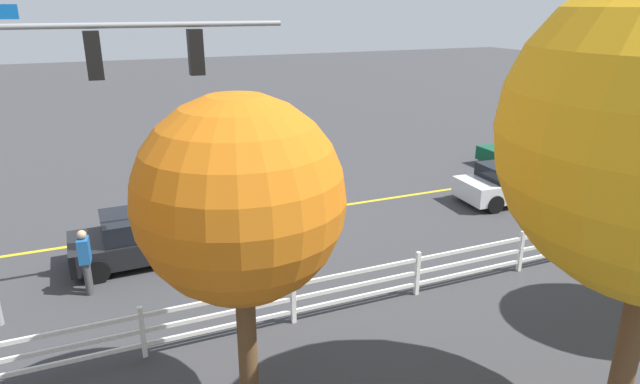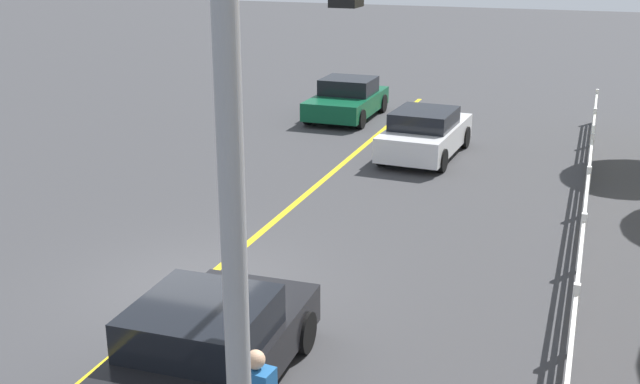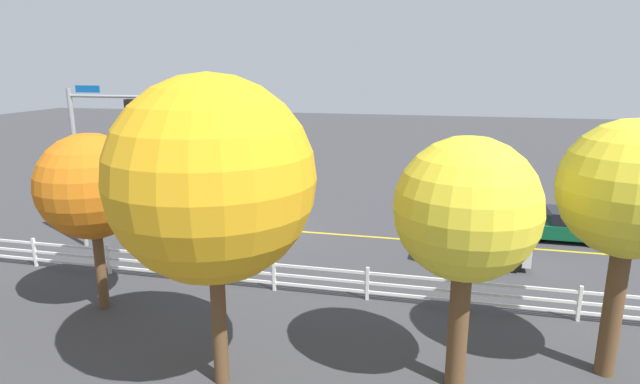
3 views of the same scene
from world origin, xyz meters
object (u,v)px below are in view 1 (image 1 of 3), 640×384
(car_0, at_px, (512,183))
(car_2, at_px, (526,150))
(pedestrian, at_px, (85,259))
(car_1, at_px, (144,238))
(tree_0, at_px, (240,200))

(car_0, distance_m, car_2, 5.41)
(car_2, xyz_separation_m, pedestrian, (18.41, 4.87, 0.28))
(car_0, bearing_deg, car_1, -177.68)
(car_1, xyz_separation_m, car_2, (-16.91, -3.45, -0.02))
(tree_0, bearing_deg, car_1, -81.98)
(pedestrian, distance_m, tree_0, 6.97)
(tree_0, bearing_deg, car_0, -149.65)
(car_1, xyz_separation_m, pedestrian, (1.50, 1.42, 0.26))
(car_1, bearing_deg, car_0, -2.35)
(car_1, relative_size, tree_0, 0.71)
(car_2, bearing_deg, pedestrian, 14.88)
(car_0, bearing_deg, car_2, 45.23)
(car_1, height_order, car_2, car_1)
(car_2, relative_size, tree_0, 0.70)
(car_0, relative_size, pedestrian, 2.45)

